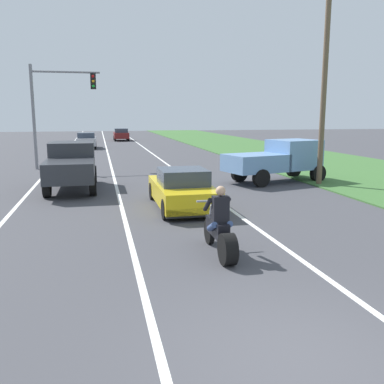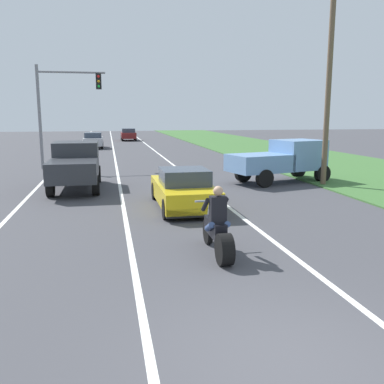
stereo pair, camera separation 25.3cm
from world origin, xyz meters
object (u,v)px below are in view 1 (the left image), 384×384
(pickup_truck_left_lane_dark_grey, at_px, (72,164))
(distant_car_further_ahead, at_px, (121,134))
(motorcycle_with_rider, at_px, (220,231))
(traffic_light_mast_near, at_px, (54,101))
(pickup_truck_right_shoulder_light_blue, at_px, (278,159))
(distant_car_far_ahead, at_px, (86,140))
(sports_car_yellow, at_px, (182,190))

(pickup_truck_left_lane_dark_grey, relative_size, distant_car_further_ahead, 1.20)
(motorcycle_with_rider, distance_m, traffic_light_mast_near, 18.30)
(pickup_truck_right_shoulder_light_blue, height_order, distant_car_far_ahead, pickup_truck_right_shoulder_light_blue)
(traffic_light_mast_near, distance_m, distant_car_far_ahead, 15.79)
(sports_car_yellow, bearing_deg, traffic_light_mast_near, 113.22)
(sports_car_yellow, distance_m, distant_car_further_ahead, 39.13)
(motorcycle_with_rider, height_order, distant_car_further_ahead, motorcycle_with_rider)
(distant_car_far_ahead, xyz_separation_m, distant_car_further_ahead, (3.87, 11.59, 0.00))
(motorcycle_with_rider, xyz_separation_m, distant_car_further_ahead, (0.12, 44.26, 0.18))
(pickup_truck_right_shoulder_light_blue, distance_m, distant_car_further_ahead, 34.93)
(sports_car_yellow, xyz_separation_m, distant_car_further_ahead, (-0.01, 39.13, 0.14))
(pickup_truck_right_shoulder_light_blue, bearing_deg, traffic_light_mast_near, 145.28)
(traffic_light_mast_near, distance_m, distant_car_further_ahead, 27.68)
(pickup_truck_left_lane_dark_grey, bearing_deg, distant_car_far_ahead, 89.94)
(pickup_truck_right_shoulder_light_blue, relative_size, distant_car_far_ahead, 1.29)
(pickup_truck_right_shoulder_light_blue, bearing_deg, distant_car_further_ahead, 99.21)
(pickup_truck_right_shoulder_light_blue, height_order, traffic_light_mast_near, traffic_light_mast_near)
(traffic_light_mast_near, bearing_deg, pickup_truck_left_lane_dark_grey, -80.31)
(pickup_truck_right_shoulder_light_blue, bearing_deg, distant_car_far_ahead, 112.48)
(sports_car_yellow, height_order, pickup_truck_left_lane_dark_grey, pickup_truck_left_lane_dark_grey)
(traffic_light_mast_near, relative_size, distant_car_far_ahead, 1.50)
(motorcycle_with_rider, distance_m, pickup_truck_right_shoulder_light_blue, 11.35)
(sports_car_yellow, relative_size, traffic_light_mast_near, 0.72)
(motorcycle_with_rider, relative_size, sports_car_yellow, 0.51)
(sports_car_yellow, distance_m, traffic_light_mast_near, 13.61)
(sports_car_yellow, bearing_deg, motorcycle_with_rider, -91.50)
(traffic_light_mast_near, relative_size, distant_car_further_ahead, 1.50)
(pickup_truck_left_lane_dark_grey, distance_m, distant_car_further_ahead, 34.78)
(sports_car_yellow, height_order, distant_car_far_ahead, distant_car_far_ahead)
(sports_car_yellow, height_order, pickup_truck_right_shoulder_light_blue, pickup_truck_right_shoulder_light_blue)
(pickup_truck_left_lane_dark_grey, height_order, distant_car_further_ahead, pickup_truck_left_lane_dark_grey)
(pickup_truck_left_lane_dark_grey, height_order, pickup_truck_right_shoulder_light_blue, same)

